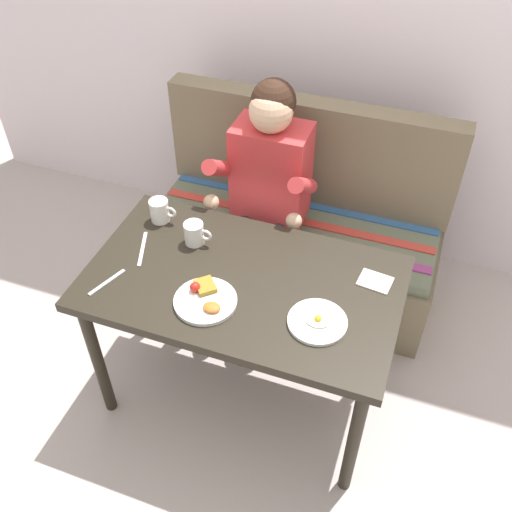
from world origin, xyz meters
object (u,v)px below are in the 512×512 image
Objects in this scene: plate_eggs at (317,322)px; table at (243,294)px; coffee_mug at (160,210)px; napkin at (375,281)px; plate_breakfast at (205,299)px; couch at (296,235)px; person at (266,185)px; coffee_mug_second at (195,233)px; knife at (143,249)px; fork at (107,282)px.

table is at bearing 160.78° from plate_eggs.
napkin is (0.93, -0.06, -0.05)m from coffee_mug.
couch is at bearing 84.47° from plate_breakfast.
person is (-0.11, 0.59, 0.09)m from table.
napkin is (0.48, 0.16, 0.09)m from table.
coffee_mug_second is (-0.15, -0.46, 0.04)m from person.
knife is at bearing -120.22° from person.
coffee_mug_second is 0.69× the size of fork.
plate_eggs is at bearing -58.37° from person.
coffee_mug reaches higher than fork.
plate_breakfast reaches higher than napkin.
couch is 0.46m from person.
couch is 0.95m from knife.
person is 0.86m from fork.
coffee_mug reaches higher than napkin.
knife is at bearing -171.64° from napkin.
person is 10.27× the size of coffee_mug.
napkin is (0.56, 0.31, -0.01)m from plate_breakfast.
plate_eggs reaches higher than table.
fork is (-0.95, -0.35, -0.00)m from napkin.
plate_breakfast is 0.33m from coffee_mug_second.
knife is (-0.33, -0.57, -0.01)m from person.
knife is at bearing 176.95° from table.
coffee_mug_second is at bearing -178.16° from napkin.
couch is 11.84× the size of napkin.
coffee_mug_second is (-0.26, -0.63, 0.45)m from couch.
fork is at bearing -160.00° from napkin.
couch is 0.87m from napkin.
table is 0.51m from napkin.
plate_breakfast is 1.09× the size of plate_eggs.
fork is at bearing -115.28° from person.
table is 0.35m from plate_eggs.
table is 10.17× the size of coffee_mug_second.
knife reaches higher than table.
coffee_mug_second reaches higher than table.
knife is at bearing 153.54° from plate_breakfast.
plate_breakfast is 1.91× the size of napkin.
table is at bearing -161.66° from napkin.
coffee_mug_second reaches higher than fork.
coffee_mug is 0.93m from napkin.
knife is at bearing -86.16° from coffee_mug.
couch is 8.47× the size of fork.
couch reaches higher than napkin.
knife is (-0.44, 0.02, 0.08)m from table.
coffee_mug_second is (-0.17, 0.29, 0.04)m from plate_breakfast.
coffee_mug_second reaches higher than plate_breakfast.
couch is at bearing 128.12° from napkin.
plate_eggs is 0.63m from coffee_mug_second.
plate_breakfast is at bearing -59.50° from coffee_mug_second.
couch reaches higher than fork.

